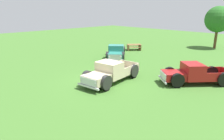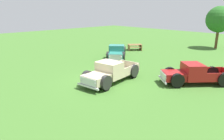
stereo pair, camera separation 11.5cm
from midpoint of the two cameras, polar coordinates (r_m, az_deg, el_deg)
ground_plane at (r=15.84m, az=-2.76°, el=-3.28°), size 80.00×80.00×0.00m
pickup_truck_foreground at (r=15.45m, az=-0.65°, el=-0.81°), size 2.67×5.42×1.59m
pickup_truck_behind_left at (r=23.18m, az=1.40°, el=4.87°), size 4.52×4.78×1.49m
pickup_truck_behind_right at (r=16.35m, az=21.01°, el=-1.08°), size 4.54×4.91×1.52m
picnic_table at (r=28.29m, az=6.33°, el=6.41°), size 2.28×2.33×0.78m
oak_tree_east at (r=32.53m, az=27.32°, el=12.13°), size 3.54×3.54×5.73m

